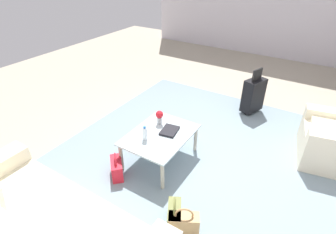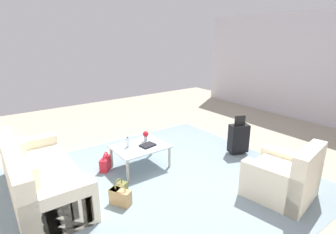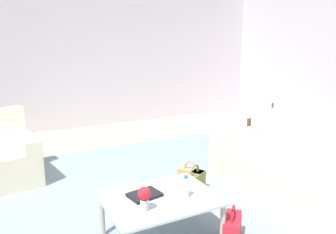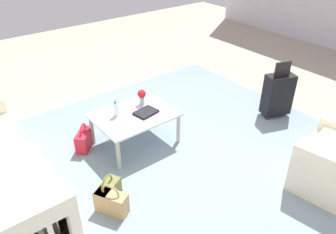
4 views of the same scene
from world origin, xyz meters
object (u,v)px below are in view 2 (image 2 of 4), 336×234
object	(u,v)px
coffee_table	(140,149)
coffee_table_book	(148,145)
armchair	(285,179)
handbag_olive	(119,192)
handbag_tan	(121,197)
handbag_red	(106,163)
flower_vase	(146,135)
water_bottle	(128,142)
couch	(36,179)
suitcase_black	(238,138)

from	to	relation	value
coffee_table	coffee_table_book	size ratio (longest dim) A/B	3.62
armchair	handbag_olive	distance (m)	2.58
armchair	handbag_tan	bearing A→B (deg)	-31.62
handbag_red	handbag_tan	size ratio (longest dim) A/B	1.00
coffee_table	handbag_tan	distance (m)	1.22
coffee_table_book	handbag_tan	xyz separation A→B (m)	(0.96, 0.77, -0.32)
coffee_table_book	flower_vase	bearing A→B (deg)	-123.16
coffee_table	water_bottle	bearing A→B (deg)	-26.57
couch	water_bottle	world-z (taller)	couch
handbag_red	coffee_table	bearing A→B (deg)	152.28
couch	coffee_table_book	distance (m)	1.93
coffee_table_book	flower_vase	world-z (taller)	flower_vase
coffee_table_book	suitcase_black	world-z (taller)	suitcase_black
flower_vase	handbag_olive	bearing A→B (deg)	40.05
coffee_table	handbag_red	size ratio (longest dim) A/B	2.78
water_bottle	handbag_red	xyz separation A→B (m)	(0.38, -0.20, -0.40)
water_bottle	handbag_olive	xyz separation A→B (m)	(0.61, 0.81, -0.40)
water_bottle	suitcase_black	xyz separation A→B (m)	(-2.20, 0.80, -0.17)
couch	armchair	size ratio (longest dim) A/B	2.14
coffee_table	water_bottle	world-z (taller)	water_bottle
suitcase_black	handbag_red	bearing A→B (deg)	-21.27
couch	handbag_tan	distance (m)	1.36
armchair	handbag_olive	bearing A→B (deg)	-34.50
handbag_olive	handbag_red	bearing A→B (deg)	-102.83
water_bottle	flower_vase	distance (m)	0.42
handbag_tan	handbag_olive	bearing A→B (deg)	-103.95
couch	flower_vase	world-z (taller)	couch
armchair	suitcase_black	bearing A→B (deg)	-115.03
armchair	coffee_table_book	world-z (taller)	armchair
suitcase_black	handbag_tan	world-z (taller)	suitcase_black
water_bottle	handbag_red	distance (m)	0.59
flower_vase	suitcase_black	world-z (taller)	suitcase_black
coffee_table_book	handbag_tan	bearing A→B (deg)	28.91
couch	flower_vase	bearing A→B (deg)	-178.58
handbag_tan	handbag_red	bearing A→B (deg)	-102.96
armchair	handbag_tan	size ratio (longest dim) A/B	2.98
coffee_table	handbag_red	xyz separation A→B (m)	(0.58, -0.30, -0.26)
armchair	water_bottle	size ratio (longest dim) A/B	5.22
water_bottle	flower_vase	world-z (taller)	flower_vase
water_bottle	handbag_red	bearing A→B (deg)	-28.33
armchair	coffee_table	xyz separation A→B (m)	(1.31, -2.17, 0.08)
handbag_red	handbag_olive	bearing A→B (deg)	77.17
coffee_table_book	flower_vase	size ratio (longest dim) A/B	1.34
handbag_olive	handbag_tan	bearing A→B (deg)	76.05
handbag_olive	handbag_tan	xyz separation A→B (m)	(0.03, 0.13, 0.00)
handbag_tan	armchair	bearing A→B (deg)	148.38
suitcase_black	handbag_tan	xyz separation A→B (m)	(2.84, 0.15, -0.23)
suitcase_black	handbag_olive	distance (m)	2.82
water_bottle	armchair	bearing A→B (deg)	123.65
armchair	water_bottle	world-z (taller)	armchair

